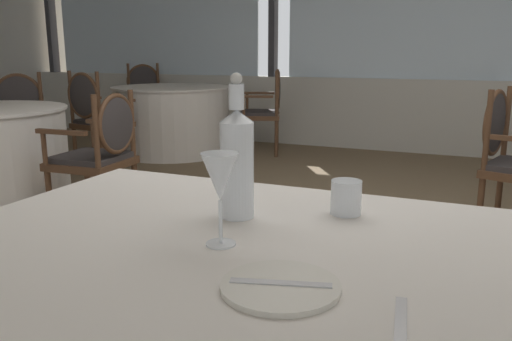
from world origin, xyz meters
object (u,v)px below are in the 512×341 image
at_px(dining_chair_2_1, 17,118).
at_px(dining_chair_0_2, 267,105).
at_px(water_bottle, 237,160).
at_px(wine_glass, 220,179).
at_px(side_plate, 281,286).
at_px(dining_chair_0_1, 95,113).
at_px(water_tumbler, 346,197).
at_px(dining_chair_0_0, 146,95).
at_px(dining_chair_2_0, 101,148).

bearing_deg(dining_chair_2_1, dining_chair_0_2, 107.43).
xyz_separation_m(water_bottle, wine_glass, (0.05, -0.19, 0.00)).
bearing_deg(water_bottle, side_plate, -54.65).
height_order(side_plate, dining_chair_0_1, dining_chair_0_1).
height_order(water_tumbler, dining_chair_0_2, dining_chair_0_2).
relative_size(side_plate, dining_chair_0_0, 0.21).
height_order(side_plate, dining_chair_2_1, dining_chair_2_1).
relative_size(water_tumbler, dining_chair_0_2, 0.09).
bearing_deg(dining_chair_2_0, wine_glass, 131.48).
distance_m(water_tumbler, dining_chair_2_0, 2.50).
distance_m(water_bottle, wine_glass, 0.19).
bearing_deg(dining_chair_0_2, dining_chair_0_1, 30.03).
bearing_deg(dining_chair_0_2, water_bottle, 91.38).
height_order(dining_chair_0_0, dining_chair_0_1, dining_chair_0_0).
distance_m(side_plate, dining_chair_0_1, 4.62).
bearing_deg(water_tumbler, wine_glass, -121.32).
distance_m(water_bottle, dining_chair_2_1, 4.16).
relative_size(dining_chair_0_1, dining_chair_2_1, 1.00).
distance_m(dining_chair_0_1, dining_chair_0_2, 1.92).
distance_m(water_tumbler, dining_chair_0_2, 4.76).
xyz_separation_m(wine_glass, dining_chair_0_0, (-3.64, 5.00, -0.32)).
xyz_separation_m(dining_chair_0_0, dining_chair_2_0, (1.84, -3.19, -0.05)).
relative_size(wine_glass, dining_chair_2_1, 0.20).
distance_m(wine_glass, dining_chair_0_2, 4.98).
height_order(water_bottle, dining_chair_0_0, water_bottle).
bearing_deg(water_bottle, dining_chair_2_1, 144.19).
relative_size(side_plate, wine_glass, 1.06).
relative_size(side_plate, dining_chair_0_2, 0.22).
relative_size(water_tumbler, dining_chair_0_0, 0.09).
height_order(water_bottle, dining_chair_2_1, water_bottle).
bearing_deg(water_bottle, dining_chair_2_0, 137.31).
relative_size(dining_chair_0_0, dining_chair_2_1, 1.03).
xyz_separation_m(water_tumbler, dining_chair_0_0, (-3.84, 4.69, -0.22)).
xyz_separation_m(water_bottle, dining_chair_2_1, (-3.36, 2.42, -0.34)).
bearing_deg(dining_chair_2_1, water_bottle, 20.72).
bearing_deg(water_tumbler, dining_chair_0_2, 114.17).
xyz_separation_m(side_plate, dining_chair_0_2, (-1.94, 4.80, -0.21)).
height_order(dining_chair_0_0, dining_chair_2_1, dining_chair_0_0).
relative_size(side_plate, dining_chair_0_1, 0.21).
bearing_deg(dining_chair_2_1, dining_chair_0_1, 111.06).
relative_size(water_tumbler, dining_chair_0_1, 0.09).
bearing_deg(side_plate, water_tumbler, 89.76).
xyz_separation_m(dining_chair_0_1, dining_chair_2_0, (1.20, -1.38, -0.03)).
height_order(water_bottle, water_tumbler, water_bottle).
xyz_separation_m(wine_glass, water_tumbler, (0.19, 0.31, -0.10)).
bearing_deg(wine_glass, dining_chair_2_1, 142.54).
bearing_deg(dining_chair_2_1, dining_chair_0_0, 152.16).
relative_size(wine_glass, dining_chair_2_0, 0.22).
relative_size(water_bottle, wine_glass, 1.78).
xyz_separation_m(dining_chair_0_0, dining_chair_0_2, (1.89, -0.35, -0.03)).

